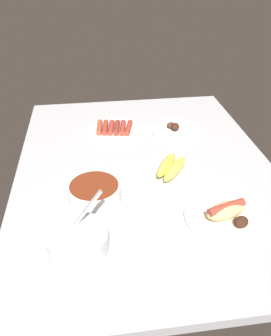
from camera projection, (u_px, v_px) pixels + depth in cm
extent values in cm
cube|color=#B2B2B7|center=(146.00, 170.00, 120.87)|extent=(120.00, 90.00, 3.00)
cylinder|color=white|center=(94.00, 192.00, 103.71)|extent=(16.59, 16.59, 5.23)
cylinder|color=maroon|center=(94.00, 186.00, 102.47)|extent=(14.93, 14.93, 1.00)
cylinder|color=white|center=(114.00, 131.00, 141.37)|extent=(22.44, 22.44, 1.00)
cylinder|color=#9E3828|center=(129.00, 128.00, 140.30)|extent=(10.82, 4.75, 2.20)
cylinder|color=#9E3828|center=(123.00, 128.00, 140.37)|extent=(10.82, 3.83, 2.20)
cylinder|color=maroon|center=(117.00, 128.00, 140.44)|extent=(10.82, 3.78, 2.20)
cylinder|color=#9E3828|center=(111.00, 127.00, 140.51)|extent=(10.82, 3.87, 2.20)
cylinder|color=#9E3828|center=(105.00, 127.00, 140.58)|extent=(10.79, 3.46, 2.20)
cylinder|color=#AD472D|center=(99.00, 127.00, 140.65)|extent=(10.77, 3.20, 2.20)
ellipsoid|color=gold|center=(166.00, 165.00, 117.26)|extent=(14.84, 11.22, 3.92)
ellipsoid|color=#E5D14C|center=(175.00, 169.00, 115.78)|extent=(15.19, 12.68, 3.48)
cylinder|color=white|center=(224.00, 218.00, 97.26)|extent=(23.02, 23.02, 1.00)
ellipsoid|color=tan|center=(226.00, 211.00, 95.75)|extent=(9.34, 13.53, 4.40)
cylinder|color=#9E3828|center=(226.00, 207.00, 95.08)|extent=(5.72, 11.88, 2.40)
ellipsoid|color=#381E14|center=(241.00, 222.00, 93.10)|extent=(5.56, 5.68, 2.80)
cylinder|color=silver|center=(78.00, 241.00, 86.73)|extent=(15.93, 15.93, 5.62)
cylinder|color=beige|center=(77.00, 238.00, 86.11)|extent=(14.02, 14.02, 2.53)
cube|color=#B7B7BC|center=(84.00, 213.00, 86.59)|extent=(1.76, 10.37, 13.21)
cylinder|color=white|center=(175.00, 131.00, 141.28)|extent=(19.23, 19.23, 1.00)
ellipsoid|color=#381E14|center=(175.00, 127.00, 140.03)|extent=(4.88, 4.29, 3.07)
ellipsoid|color=#472819|center=(171.00, 125.00, 141.70)|extent=(3.31, 4.02, 2.55)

